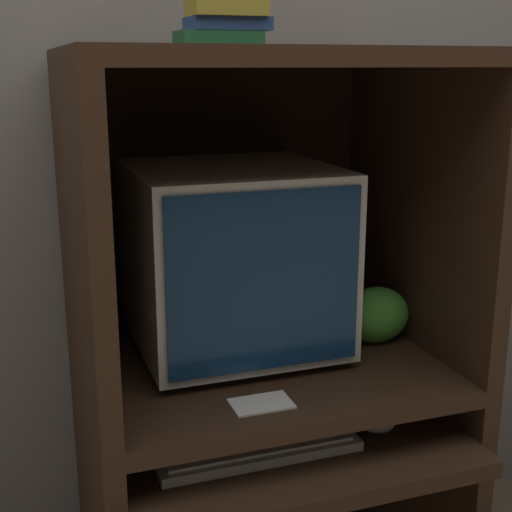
{
  "coord_description": "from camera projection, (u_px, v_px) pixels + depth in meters",
  "views": [
    {
      "loc": [
        -0.51,
        -1.09,
        1.4
      ],
      "look_at": [
        -0.01,
        0.33,
        1.0
      ],
      "focal_mm": 50.0,
      "sensor_mm": 36.0,
      "label": 1
    }
  ],
  "objects": [
    {
      "name": "hutch_upper",
      "position": [
        257.0,
        165.0,
        1.55
      ],
      "size": [
        0.81,
        0.67,
        0.67
      ],
      "color": "#382316",
      "rests_on": "desk_monitor_shelf"
    },
    {
      "name": "desk_monitor_shelf",
      "position": [
        262.0,
        367.0,
        1.64
      ],
      "size": [
        0.81,
        0.67,
        0.12
      ],
      "color": "#382316",
      "rests_on": "desk_base"
    },
    {
      "name": "crt_monitor",
      "position": [
        232.0,
        257.0,
        1.62
      ],
      "size": [
        0.44,
        0.46,
        0.43
      ],
      "color": "beige",
      "rests_on": "desk_monitor_shelf"
    },
    {
      "name": "keyboard",
      "position": [
        256.0,
        447.0,
        1.45
      ],
      "size": [
        0.42,
        0.13,
        0.03
      ],
      "color": "beige",
      "rests_on": "desk_base"
    },
    {
      "name": "mouse",
      "position": [
        379.0,
        425.0,
        1.53
      ],
      "size": [
        0.07,
        0.05,
        0.03
      ],
      "color": "#B7B7B7",
      "rests_on": "desk_base"
    },
    {
      "name": "snack_bag",
      "position": [
        376.0,
        315.0,
        1.7
      ],
      "size": [
        0.16,
        0.12,
        0.13
      ],
      "color": "green",
      "rests_on": "desk_monitor_shelf"
    },
    {
      "name": "wall_back",
      "position": [
        211.0,
        106.0,
        1.85
      ],
      "size": [
        6.0,
        0.06,
        2.6
      ],
      "color": "gray",
      "rests_on": "ground_plane"
    },
    {
      "name": "desk_base",
      "position": [
        268.0,
        507.0,
        1.68
      ],
      "size": [
        0.81,
        0.74,
        0.64
      ],
      "color": "#382316",
      "rests_on": "ground_plane"
    },
    {
      "name": "paper_card",
      "position": [
        261.0,
        404.0,
        1.39
      ],
      "size": [
        0.12,
        0.08,
        0.0
      ],
      "color": "white",
      "rests_on": "desk_monitor_shelf"
    },
    {
      "name": "book_stack",
      "position": [
        224.0,
        22.0,
        1.35
      ],
      "size": [
        0.17,
        0.11,
        0.1
      ],
      "color": "#236638",
      "rests_on": "hutch_upper"
    }
  ]
}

